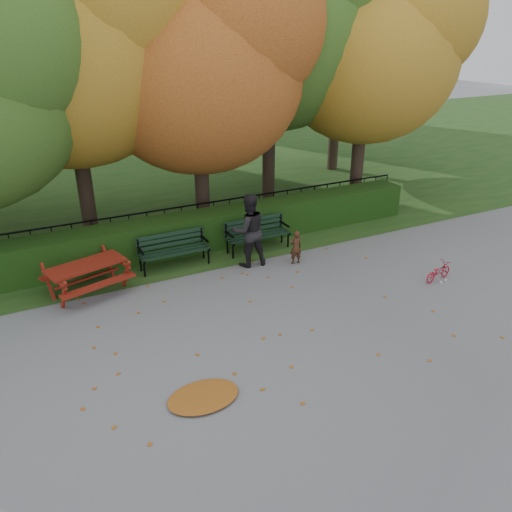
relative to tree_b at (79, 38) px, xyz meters
name	(u,v)px	position (x,y,z in m)	size (l,w,h in m)	color
ground	(289,322)	(2.44, -6.75, -5.40)	(90.00, 90.00, 0.00)	slate
grass_strip	(128,169)	(2.44, 7.25, -5.40)	(90.00, 90.00, 0.00)	#183B12
building_right	(186,22)	(10.44, 21.25, 0.60)	(9.00, 6.00, 12.00)	beige
hedge	(209,229)	(2.44, -2.25, -4.90)	(13.00, 0.90, 1.00)	black
iron_fence	(198,219)	(2.44, -1.45, -4.87)	(14.00, 0.04, 1.02)	black
tree_b	(79,38)	(0.00, 0.00, 0.00)	(6.72, 6.40, 8.79)	#2D2119
tree_c	(211,60)	(3.28, -0.78, -0.58)	(6.30, 6.00, 8.00)	#2D2119
tree_d	(285,15)	(6.32, 0.48, 0.58)	(7.14, 6.80, 9.58)	#2D2119
tree_e	(380,47)	(8.97, -0.98, -0.32)	(6.09, 5.80, 8.16)	#2D2119
tree_g	(351,35)	(10.78, 3.02, -0.03)	(6.30, 6.00, 8.55)	#2D2119
bench_left	(173,247)	(1.14, -3.04, -4.88)	(1.80, 0.57, 0.88)	black
bench_right	(257,232)	(3.54, -3.04, -4.88)	(1.80, 0.57, 0.88)	black
picnic_table	(86,271)	(-1.08, -3.55, -4.83)	(2.04, 1.81, 0.84)	maroon
leaf_pile	(203,396)	(-0.05, -8.17, -5.36)	(1.23, 0.85, 0.09)	brown
leaf_scatter	(282,315)	(2.44, -6.45, -5.40)	(9.00, 5.70, 0.01)	brown
child	(296,247)	(4.03, -4.33, -4.95)	(0.33, 0.22, 0.91)	#402214
adult	(249,230)	(2.91, -3.85, -4.45)	(0.93, 0.73, 1.92)	black
bicycle	(438,271)	(6.65, -6.72, -5.17)	(0.30, 0.87, 0.46)	#B31025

